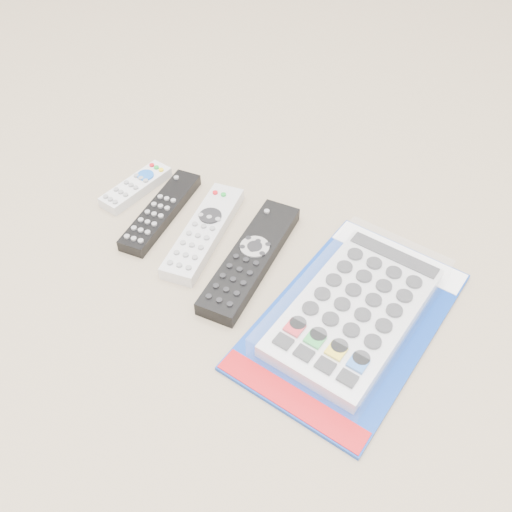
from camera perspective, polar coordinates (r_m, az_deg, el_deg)
The scene contains 5 objects.
remote_small_grey at distance 1.03m, azimuth -11.93°, elevation 6.80°, with size 0.06×0.14×0.02m.
remote_slim_black at distance 0.97m, azimuth -9.49°, elevation 4.42°, with size 0.06×0.20×0.02m.
remote_silver_dvd at distance 0.92m, azimuth -5.23°, elevation 2.44°, with size 0.09×0.22×0.02m.
remote_large_black at distance 0.87m, azimuth -0.53°, elevation -0.24°, with size 0.08×0.25×0.03m.
jumbo_remote_packaged at distance 0.81m, azimuth 9.83°, elevation -5.30°, with size 0.25×0.37×0.05m.
Camera 1 is at (0.35, -0.56, 0.64)m, focal length 40.00 mm.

